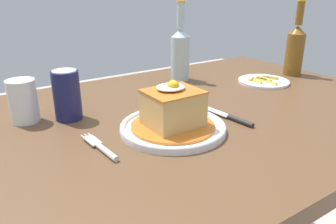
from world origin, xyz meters
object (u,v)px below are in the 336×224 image
object	(u,v)px
main_plate	(173,127)
knife	(233,118)
drinking_glass	(24,104)
beer_bottle_amber	(295,48)
side_plate_fries	(263,81)
beer_bottle_clear	(180,52)
soda_can	(67,95)
fork	(102,148)

from	to	relation	value
main_plate	knife	distance (m)	0.16
knife	drinking_glass	distance (m)	0.51
beer_bottle_amber	side_plate_fries	world-z (taller)	beer_bottle_amber
beer_bottle_amber	knife	bearing A→B (deg)	-158.01
drinking_glass	side_plate_fries	xyz separation A→B (m)	(0.75, -0.10, -0.04)
beer_bottle_clear	main_plate	bearing A→B (deg)	-127.94
main_plate	beer_bottle_amber	distance (m)	0.68
beer_bottle_amber	side_plate_fries	bearing A→B (deg)	-174.60
knife	soda_can	world-z (taller)	soda_can
main_plate	side_plate_fries	world-z (taller)	main_plate
beer_bottle_amber	soda_can	bearing A→B (deg)	177.46
fork	beer_bottle_amber	world-z (taller)	beer_bottle_amber
main_plate	soda_can	world-z (taller)	soda_can
soda_can	main_plate	bearing A→B (deg)	-49.94
main_plate	beer_bottle_clear	distance (m)	0.45
fork	side_plate_fries	distance (m)	0.67
fork	beer_bottle_clear	xyz separation A→B (m)	(0.44, 0.34, 0.09)
fork	soda_can	world-z (taller)	soda_can
knife	beer_bottle_clear	bearing A→B (deg)	73.81
beer_bottle_amber	beer_bottle_clear	xyz separation A→B (m)	(-0.39, 0.17, 0.00)
fork	knife	bearing A→B (deg)	-5.18
knife	beer_bottle_amber	distance (m)	0.54
beer_bottle_clear	side_plate_fries	bearing A→B (deg)	-41.72
fork	main_plate	bearing A→B (deg)	0.24
drinking_glass	side_plate_fries	distance (m)	0.76
main_plate	side_plate_fries	size ratio (longest dim) A/B	1.43
beer_bottle_clear	drinking_glass	distance (m)	0.55
beer_bottle_amber	beer_bottle_clear	size ratio (longest dim) A/B	1.00
soda_can	drinking_glass	xyz separation A→B (m)	(-0.09, 0.04, -0.02)
main_plate	side_plate_fries	distance (m)	0.51
soda_can	drinking_glass	bearing A→B (deg)	155.64
main_plate	fork	xyz separation A→B (m)	(-0.17, -0.00, -0.00)
fork	beer_bottle_clear	size ratio (longest dim) A/B	0.53
fork	beer_bottle_amber	xyz separation A→B (m)	(0.83, 0.17, 0.09)
knife	drinking_glass	xyz separation A→B (m)	(-0.43, 0.28, 0.04)
soda_can	beer_bottle_clear	bearing A→B (deg)	17.33
fork	drinking_glass	world-z (taller)	drinking_glass
fork	side_plate_fries	bearing A→B (deg)	13.17
drinking_glass	fork	bearing A→B (deg)	-69.57
drinking_glass	side_plate_fries	size ratio (longest dim) A/B	0.62
beer_bottle_clear	side_plate_fries	xyz separation A→B (m)	(0.21, -0.19, -0.09)
fork	soda_can	distance (m)	0.21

